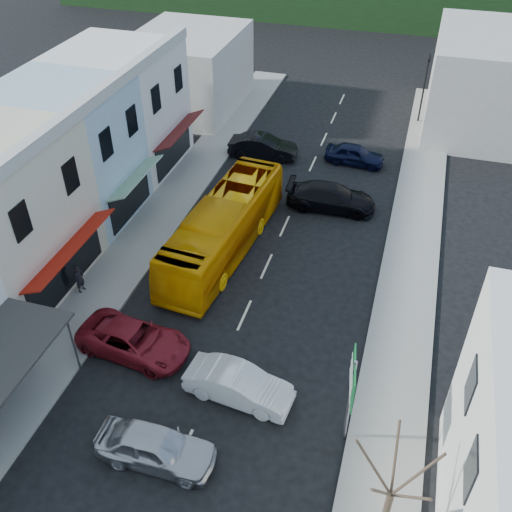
{
  "coord_description": "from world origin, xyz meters",
  "views": [
    {
      "loc": [
        6.38,
        -15.34,
        19.55
      ],
      "look_at": [
        0.0,
        6.0,
        2.2
      ],
      "focal_mm": 40.0,
      "sensor_mm": 36.0,
      "label": 1
    }
  ],
  "objects_px": {
    "pedestrian_left": "(79,278)",
    "direction_sign": "(349,402)",
    "car_silver": "(156,448)",
    "car_red": "(134,340)",
    "bus": "(224,228)",
    "traffic_signal": "(424,89)",
    "car_white": "(239,386)",
    "street_tree": "(391,495)"
  },
  "relations": [
    {
      "from": "car_red",
      "to": "direction_sign",
      "type": "relative_size",
      "value": 1.03
    },
    {
      "from": "car_silver",
      "to": "street_tree",
      "type": "bearing_deg",
      "value": -96.43
    },
    {
      "from": "car_silver",
      "to": "pedestrian_left",
      "type": "height_order",
      "value": "pedestrian_left"
    },
    {
      "from": "pedestrian_left",
      "to": "direction_sign",
      "type": "distance_m",
      "value": 15.19
    },
    {
      "from": "pedestrian_left",
      "to": "traffic_signal",
      "type": "distance_m",
      "value": 29.99
    },
    {
      "from": "direction_sign",
      "to": "traffic_signal",
      "type": "height_order",
      "value": "traffic_signal"
    },
    {
      "from": "car_white",
      "to": "pedestrian_left",
      "type": "distance_m",
      "value": 10.58
    },
    {
      "from": "street_tree",
      "to": "traffic_signal",
      "type": "xyz_separation_m",
      "value": [
        -1.08,
        34.41,
        -0.41
      ]
    },
    {
      "from": "car_silver",
      "to": "traffic_signal",
      "type": "xyz_separation_m",
      "value": [
        7.39,
        33.57,
        2.04
      ]
    },
    {
      "from": "car_white",
      "to": "direction_sign",
      "type": "relative_size",
      "value": 0.99
    },
    {
      "from": "pedestrian_left",
      "to": "direction_sign",
      "type": "height_order",
      "value": "direction_sign"
    },
    {
      "from": "traffic_signal",
      "to": "direction_sign",
      "type": "bearing_deg",
      "value": 77.55
    },
    {
      "from": "car_red",
      "to": "bus",
      "type": "bearing_deg",
      "value": -3.0
    },
    {
      "from": "car_silver",
      "to": "pedestrian_left",
      "type": "xyz_separation_m",
      "value": [
        -7.71,
        7.71,
        0.3
      ]
    },
    {
      "from": "car_silver",
      "to": "car_red",
      "type": "height_order",
      "value": "same"
    },
    {
      "from": "street_tree",
      "to": "direction_sign",
      "type": "bearing_deg",
      "value": 115.16
    },
    {
      "from": "bus",
      "to": "traffic_signal",
      "type": "xyz_separation_m",
      "value": [
        9.25,
        20.37,
        1.19
      ]
    },
    {
      "from": "street_tree",
      "to": "bus",
      "type": "bearing_deg",
      "value": 126.34
    },
    {
      "from": "bus",
      "to": "traffic_signal",
      "type": "relative_size",
      "value": 2.12
    },
    {
      "from": "pedestrian_left",
      "to": "direction_sign",
      "type": "xyz_separation_m",
      "value": [
        14.38,
        -4.73,
        1.23
      ]
    },
    {
      "from": "pedestrian_left",
      "to": "traffic_signal",
      "type": "xyz_separation_m",
      "value": [
        15.1,
        25.86,
        1.74
      ]
    },
    {
      "from": "car_red",
      "to": "traffic_signal",
      "type": "relative_size",
      "value": 0.84
    },
    {
      "from": "street_tree",
      "to": "traffic_signal",
      "type": "bearing_deg",
      "value": 91.79
    },
    {
      "from": "bus",
      "to": "direction_sign",
      "type": "bearing_deg",
      "value": -45.14
    },
    {
      "from": "traffic_signal",
      "to": "car_red",
      "type": "bearing_deg",
      "value": 58.58
    },
    {
      "from": "direction_sign",
      "to": "traffic_signal",
      "type": "bearing_deg",
      "value": 80.27
    },
    {
      "from": "street_tree",
      "to": "traffic_signal",
      "type": "height_order",
      "value": "street_tree"
    },
    {
      "from": "pedestrian_left",
      "to": "bus",
      "type": "bearing_deg",
      "value": -37.4
    },
    {
      "from": "bus",
      "to": "car_white",
      "type": "height_order",
      "value": "bus"
    },
    {
      "from": "bus",
      "to": "car_red",
      "type": "xyz_separation_m",
      "value": [
        -1.4,
        -8.4,
        -0.85
      ]
    },
    {
      "from": "pedestrian_left",
      "to": "car_silver",
      "type": "bearing_deg",
      "value": -125.59
    },
    {
      "from": "bus",
      "to": "pedestrian_left",
      "type": "xyz_separation_m",
      "value": [
        -5.85,
        -5.49,
        -0.55
      ]
    },
    {
      "from": "car_silver",
      "to": "street_tree",
      "type": "height_order",
      "value": "street_tree"
    },
    {
      "from": "bus",
      "to": "car_silver",
      "type": "xyz_separation_m",
      "value": [
        1.87,
        -13.2,
        -0.85
      ]
    },
    {
      "from": "car_red",
      "to": "pedestrian_left",
      "type": "relative_size",
      "value": 2.71
    },
    {
      "from": "car_white",
      "to": "pedestrian_left",
      "type": "relative_size",
      "value": 2.59
    },
    {
      "from": "pedestrian_left",
      "to": "direction_sign",
      "type": "bearing_deg",
      "value": -98.81
    },
    {
      "from": "car_silver",
      "to": "car_red",
      "type": "xyz_separation_m",
      "value": [
        -3.27,
        4.8,
        0.0
      ]
    },
    {
      "from": "car_white",
      "to": "car_silver",
      "type": "bearing_deg",
      "value": 156.34
    },
    {
      "from": "car_silver",
      "to": "car_red",
      "type": "relative_size",
      "value": 0.96
    },
    {
      "from": "car_silver",
      "to": "pedestrian_left",
      "type": "distance_m",
      "value": 10.91
    },
    {
      "from": "car_white",
      "to": "street_tree",
      "type": "bearing_deg",
      "value": -119.78
    }
  ]
}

